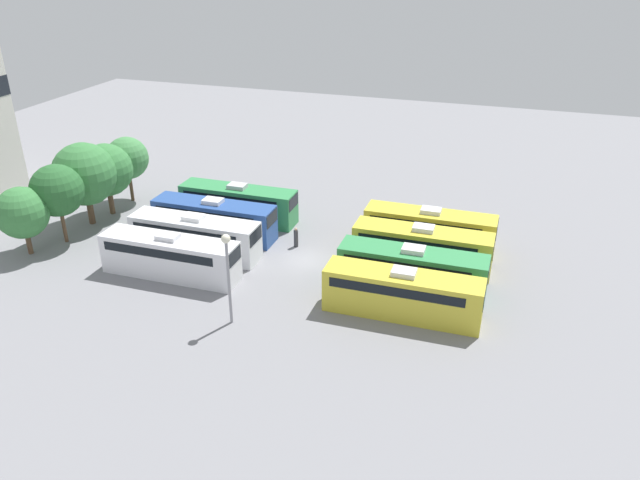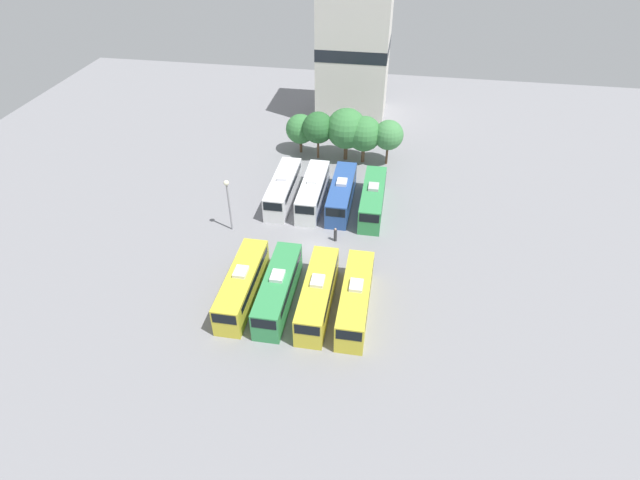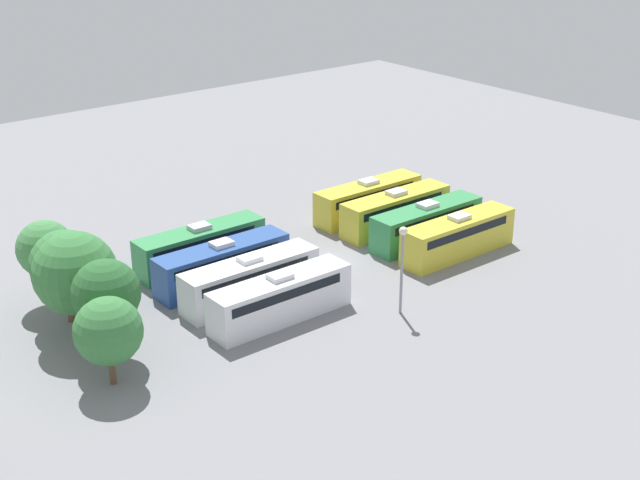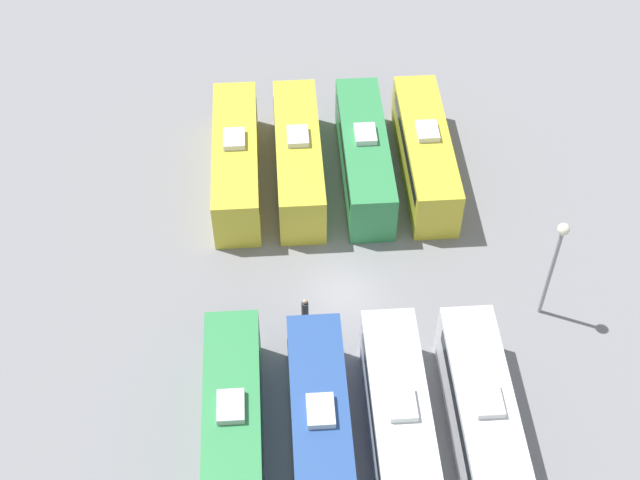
# 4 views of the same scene
# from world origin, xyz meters

# --- Properties ---
(ground_plane) EXTENTS (113.18, 113.18, 0.00)m
(ground_plane) POSITION_xyz_m (0.00, 0.00, 0.00)
(ground_plane) COLOR gray
(bus_0) EXTENTS (2.56, 10.65, 3.44)m
(bus_0) POSITION_xyz_m (-5.46, -8.77, 1.70)
(bus_0) COLOR gold
(bus_0) RESTS_ON ground_plane
(bus_1) EXTENTS (2.56, 10.65, 3.44)m
(bus_1) POSITION_xyz_m (-1.92, -8.76, 1.70)
(bus_1) COLOR #338C4C
(bus_1) RESTS_ON ground_plane
(bus_2) EXTENTS (2.56, 10.65, 3.44)m
(bus_2) POSITION_xyz_m (1.88, -8.82, 1.70)
(bus_2) COLOR gold
(bus_2) RESTS_ON ground_plane
(bus_3) EXTENTS (2.56, 10.65, 3.44)m
(bus_3) POSITION_xyz_m (5.45, -8.83, 1.70)
(bus_3) COLOR gold
(bus_3) RESTS_ON ground_plane
(bus_4) EXTENTS (2.56, 10.65, 3.44)m
(bus_4) POSITION_xyz_m (-5.49, 8.91, 1.70)
(bus_4) COLOR silver
(bus_4) RESTS_ON ground_plane
(bus_5) EXTENTS (2.56, 10.65, 3.44)m
(bus_5) POSITION_xyz_m (-1.75, 8.84, 1.70)
(bus_5) COLOR silver
(bus_5) RESTS_ON ground_plane
(bus_6) EXTENTS (2.56, 10.65, 3.44)m
(bus_6) POSITION_xyz_m (1.77, 8.92, 1.70)
(bus_6) COLOR #284C93
(bus_6) RESTS_ON ground_plane
(bus_7) EXTENTS (2.56, 10.65, 3.44)m
(bus_7) POSITION_xyz_m (5.62, 8.46, 1.70)
(bus_7) COLOR #338C4C
(bus_7) RESTS_ON ground_plane
(worker_person) EXTENTS (0.36, 0.36, 1.71)m
(worker_person) POSITION_xyz_m (2.08, 1.61, 0.79)
(worker_person) COLOR #333338
(worker_person) RESTS_ON ground_plane
(light_pole) EXTENTS (0.60, 0.60, 6.50)m
(light_pole) POSITION_xyz_m (-9.97, 1.77, 4.52)
(light_pole) COLOR gray
(light_pole) RESTS_ON ground_plane
(tree_0) EXTENTS (4.16, 4.16, 5.68)m
(tree_0) POSITION_xyz_m (-5.84, 21.73, 3.58)
(tree_0) COLOR brown
(tree_0) RESTS_ON ground_plane
(tree_1) EXTENTS (4.33, 4.33, 6.78)m
(tree_1) POSITION_xyz_m (-3.09, 20.42, 4.61)
(tree_1) COLOR brown
(tree_1) RESTS_ON ground_plane
(tree_2) EXTENTS (5.51, 5.51, 7.42)m
(tree_2) POSITION_xyz_m (0.80, 20.69, 4.64)
(tree_2) COLOR brown
(tree_2) RESTS_ON ground_plane
(tree_3) EXTENTS (4.78, 4.78, 6.65)m
(tree_3) POSITION_xyz_m (3.29, 20.30, 4.25)
(tree_3) COLOR brown
(tree_3) RESTS_ON ground_plane
(tree_4) EXTENTS (4.03, 4.03, 6.35)m
(tree_4) POSITION_xyz_m (6.60, 20.30, 4.32)
(tree_4) COLOR brown
(tree_4) RESTS_ON ground_plane
(depot_building) EXTENTS (10.69, 10.49, 19.76)m
(depot_building) POSITION_xyz_m (-0.14, 36.38, 9.96)
(depot_building) COLOR beige
(depot_building) RESTS_ON ground_plane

